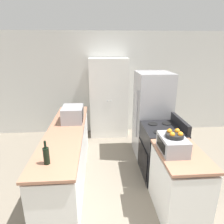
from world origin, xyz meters
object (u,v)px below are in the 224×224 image
object	(u,v)px
pantry_cabinet	(109,98)
wine_bottle	(46,155)
stove	(161,151)
refrigerator	(152,115)
toaster_oven	(173,144)
fruit_bowl	(175,134)
microwave	(73,114)

from	to	relation	value
pantry_cabinet	wine_bottle	distance (m)	2.92
stove	wine_bottle	size ratio (longest dim) A/B	3.64
refrigerator	toaster_oven	xyz separation A→B (m)	(-0.15, -1.58, 0.14)
fruit_bowl	toaster_oven	bearing A→B (deg)	157.14
pantry_cabinet	microwave	size ratio (longest dim) A/B	4.16
microwave	pantry_cabinet	bearing A→B (deg)	61.93
wine_bottle	fruit_bowl	world-z (taller)	fruit_bowl
stove	toaster_oven	distance (m)	0.98
refrigerator	fruit_bowl	world-z (taller)	refrigerator
wine_bottle	fruit_bowl	distance (m)	1.60
stove	refrigerator	xyz separation A→B (m)	(0.02, 0.78, 0.41)
microwave	toaster_oven	bearing A→B (deg)	-40.82
microwave	wine_bottle	distance (m)	1.41
microwave	fruit_bowl	xyz separation A→B (m)	(1.44, -1.23, 0.11)
toaster_oven	stove	bearing A→B (deg)	80.10
pantry_cabinet	refrigerator	size ratio (longest dim) A/B	1.12
refrigerator	fruit_bowl	bearing A→B (deg)	-95.13
stove	toaster_oven	xyz separation A→B (m)	(-0.14, -0.79, 0.55)
stove	fruit_bowl	world-z (taller)	fruit_bowl
microwave	toaster_oven	size ratio (longest dim) A/B	1.06
microwave	wine_bottle	bearing A→B (deg)	-96.20
pantry_cabinet	microwave	world-z (taller)	pantry_cabinet
wine_bottle	toaster_oven	size ratio (longest dim) A/B	0.66
microwave	fruit_bowl	world-z (taller)	fruit_bowl
refrigerator	toaster_oven	world-z (taller)	refrigerator
stove	wine_bottle	world-z (taller)	wine_bottle
pantry_cabinet	wine_bottle	xyz separation A→B (m)	(-0.89, -2.79, 0.04)
stove	toaster_oven	bearing A→B (deg)	-99.90
refrigerator	fruit_bowl	distance (m)	1.61
stove	microwave	xyz separation A→B (m)	(-1.56, 0.44, 0.59)
wine_bottle	toaster_oven	bearing A→B (deg)	6.19
refrigerator	fruit_bowl	xyz separation A→B (m)	(-0.14, -1.58, 0.28)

